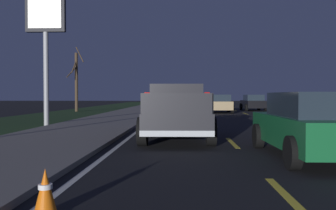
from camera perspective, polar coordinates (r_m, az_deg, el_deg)
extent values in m
plane|color=black|center=(28.15, 9.15, -1.50)|extent=(144.00, 144.00, 0.00)
cube|color=slate|center=(28.28, -6.03, -1.35)|extent=(108.00, 4.00, 0.12)
cube|color=#1E3819|center=(29.44, -15.70, -1.40)|extent=(108.00, 6.00, 0.01)
cube|color=yellow|center=(13.73, 23.93, -4.73)|extent=(2.40, 0.14, 0.01)
cube|color=yellow|center=(19.32, 17.53, -2.90)|extent=(2.40, 0.14, 0.01)
cube|color=yellow|center=(24.82, 14.14, -1.92)|extent=(2.40, 0.14, 0.01)
cube|color=yellow|center=(30.06, 12.09, -1.32)|extent=(2.40, 0.14, 0.01)
cube|color=yellow|center=(36.02, 10.50, -0.85)|extent=(2.40, 0.14, 0.01)
cube|color=yellow|center=(42.10, 9.34, -0.50)|extent=(2.40, 0.14, 0.01)
cube|color=yellow|center=(48.71, 8.41, -0.23)|extent=(2.40, 0.14, 0.01)
cube|color=yellow|center=(53.76, 7.86, -0.07)|extent=(2.40, 0.14, 0.01)
cube|color=yellow|center=(59.99, 7.30, 0.10)|extent=(2.40, 0.14, 0.01)
cube|color=yellow|center=(66.83, 6.81, 0.24)|extent=(2.40, 0.14, 0.01)
cube|color=yellow|center=(72.58, 6.47, 0.34)|extent=(2.40, 0.14, 0.01)
cube|color=yellow|center=(78.43, 6.18, 0.43)|extent=(2.40, 0.14, 0.01)
cube|color=yellow|center=(5.60, 18.48, -13.71)|extent=(2.40, 0.14, 0.01)
cube|color=yellow|center=(11.44, 10.07, -5.86)|extent=(2.40, 0.14, 0.01)
cube|color=yellow|center=(18.08, 7.28, -3.14)|extent=(2.40, 0.14, 0.01)
cube|color=yellow|center=(23.53, 6.17, -2.06)|extent=(2.40, 0.14, 0.01)
cube|color=yellow|center=(29.37, 5.44, -1.35)|extent=(2.40, 0.14, 0.01)
cube|color=yellow|center=(34.81, 4.99, -0.91)|extent=(2.40, 0.14, 0.01)
cube|color=yellow|center=(41.18, 4.61, -0.53)|extent=(2.40, 0.14, 0.01)
cube|color=yellow|center=(47.95, 4.31, -0.25)|extent=(2.40, 0.14, 0.01)
cube|color=yellow|center=(53.44, 4.13, -0.07)|extent=(2.40, 0.14, 0.01)
cube|color=yellow|center=(60.18, 3.95, 0.11)|extent=(2.40, 0.14, 0.01)
cube|color=yellow|center=(65.80, 3.83, 0.23)|extent=(2.40, 0.14, 0.01)
cube|color=yellow|center=(71.44, 3.72, 0.33)|extent=(2.40, 0.14, 0.01)
cube|color=yellow|center=(78.42, 3.62, 0.43)|extent=(2.40, 0.14, 0.01)
cube|color=silver|center=(28.03, -1.37, -1.48)|extent=(108.00, 0.14, 0.01)
cube|color=#232328|center=(12.32, 1.34, -2.20)|extent=(5.45, 2.14, 0.60)
cube|color=#232328|center=(13.48, 1.32, 1.31)|extent=(2.21, 1.89, 0.90)
cube|color=#1E2833|center=(12.43, 1.34, 1.52)|extent=(0.08, 1.44, 0.50)
cube|color=#232328|center=(11.25, -3.42, 0.40)|extent=(3.03, 0.16, 0.56)
cube|color=#232328|center=(11.26, 6.16, 0.40)|extent=(3.03, 0.16, 0.56)
cube|color=#232328|center=(9.63, 1.42, 0.22)|extent=(0.13, 1.88, 0.56)
cube|color=silver|center=(9.69, 1.42, -4.52)|extent=(0.17, 2.00, 0.16)
cube|color=red|center=(9.67, -3.32, 1.41)|extent=(0.06, 0.14, 0.20)
cube|color=red|center=(9.68, 6.17, 1.40)|extent=(0.06, 0.14, 0.20)
cylinder|color=black|center=(14.14, -2.75, -2.74)|extent=(0.84, 0.28, 0.84)
cylinder|color=black|center=(14.15, 5.36, -2.74)|extent=(0.84, 0.28, 0.84)
cylinder|color=black|center=(10.60, -4.03, -4.16)|extent=(0.84, 0.28, 0.84)
cylinder|color=black|center=(10.62, 6.81, -4.16)|extent=(0.84, 0.28, 0.84)
cube|color=#9E845B|center=(31.37, 8.17, -0.04)|extent=(4.43, 1.86, 0.70)
cube|color=#1E2833|center=(31.11, 8.21, 1.11)|extent=(2.49, 1.62, 0.56)
cylinder|color=black|center=(32.80, 6.38, -0.47)|extent=(0.68, 0.22, 0.68)
cylinder|color=black|center=(32.95, 9.51, -0.47)|extent=(0.68, 0.22, 0.68)
cylinder|color=black|center=(29.82, 6.68, -0.67)|extent=(0.68, 0.22, 0.68)
cylinder|color=black|center=(29.98, 10.12, -0.67)|extent=(0.68, 0.22, 0.68)
cube|color=red|center=(29.22, 8.52, -0.05)|extent=(0.10, 1.51, 0.10)
cube|color=black|center=(36.36, 13.22, 0.15)|extent=(4.42, 1.86, 0.70)
cube|color=#1E2833|center=(36.11, 13.31, 1.14)|extent=(2.49, 1.62, 0.56)
cylinder|color=black|center=(37.67, 11.43, -0.24)|extent=(0.68, 0.22, 0.68)
cylinder|color=black|center=(38.02, 14.10, -0.24)|extent=(0.68, 0.22, 0.68)
cylinder|color=black|center=(34.73, 12.26, -0.39)|extent=(0.68, 0.22, 0.68)
cylinder|color=black|center=(35.10, 15.15, -0.38)|extent=(0.68, 0.22, 0.68)
cube|color=red|center=(34.26, 13.94, 0.15)|extent=(0.10, 1.51, 0.10)
cube|color=#14592D|center=(9.24, 21.56, -3.79)|extent=(4.44, 1.89, 0.70)
cube|color=#1E2833|center=(8.97, 22.15, 0.08)|extent=(2.50, 1.64, 0.56)
cylinder|color=black|center=(10.44, 14.02, -4.73)|extent=(0.68, 0.22, 0.68)
cylinder|color=black|center=(10.98, 23.25, -4.50)|extent=(0.68, 0.22, 0.68)
cylinder|color=black|center=(7.57, 19.05, -7.13)|extent=(0.68, 0.22, 0.68)
cylinder|color=#99999E|center=(18.42, -18.68, 7.30)|extent=(0.24, 0.24, 6.70)
cube|color=black|center=(18.79, -18.73, 14.14)|extent=(0.24, 1.90, 2.20)
cube|color=silver|center=(18.67, -18.88, 14.22)|extent=(0.04, 1.60, 1.87)
cylinder|color=#423323|center=(34.19, -14.24, 3.50)|extent=(0.28, 0.28, 5.36)
cylinder|color=#423323|center=(34.15, -13.73, 7.72)|extent=(0.33, 0.82, 1.45)
cylinder|color=#423323|center=(33.67, -14.92, 5.09)|extent=(1.37, 0.59, 1.15)
cylinder|color=#423323|center=(33.82, -14.58, 5.91)|extent=(1.05, 0.22, 1.25)
cone|color=orange|center=(4.76, -18.77, -12.70)|extent=(0.28, 0.28, 0.55)
cylinder|color=white|center=(4.74, -18.77, -12.06)|extent=(0.17, 0.17, 0.06)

